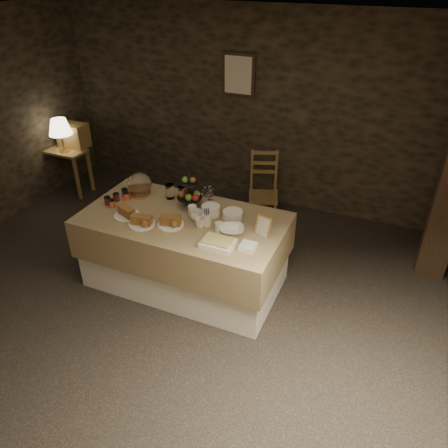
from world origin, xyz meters
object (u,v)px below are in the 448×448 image
at_px(buffet_table, 184,246).
at_px(table_lamp, 60,127).
at_px(console_table, 66,158).
at_px(wine_rack, 73,135).
at_px(fruit_stand, 190,194).
at_px(chair, 265,185).

relative_size(buffet_table, table_lamp, 4.30).
height_order(console_table, wine_rack, wine_rack).
xyz_separation_m(table_lamp, wine_rack, (0.00, 0.23, -0.19)).
distance_m(table_lamp, fruit_stand, 2.69).
bearing_deg(fruit_stand, chair, 79.98).
bearing_deg(table_lamp, buffet_table, -24.88).
relative_size(table_lamp, chair, 0.74).
xyz_separation_m(buffet_table, console_table, (-2.61, 1.24, 0.06)).
bearing_deg(fruit_stand, table_lamp, 159.46).
relative_size(console_table, chair, 1.02).
distance_m(chair, fruit_stand, 1.77).
relative_size(buffet_table, fruit_stand, 5.56).
distance_m(buffet_table, table_lamp, 2.87).
height_order(buffet_table, console_table, buffet_table).
xyz_separation_m(wine_rack, fruit_stand, (2.52, -1.17, 0.13)).
bearing_deg(table_lamp, wine_rack, 90.00).
bearing_deg(wine_rack, fruit_stand, -24.99).
distance_m(wine_rack, fruit_stand, 2.78).
bearing_deg(chair, console_table, 172.57).
bearing_deg(console_table, wine_rack, 74.48).
relative_size(wine_rack, chair, 0.65).
bearing_deg(chair, wine_rack, 169.26).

